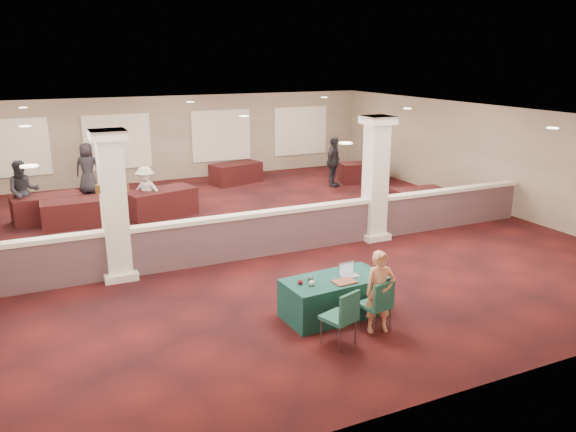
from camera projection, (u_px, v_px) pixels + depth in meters
name	position (u px, v px, depth m)	size (l,w,h in m)	color
ground	(246.00, 237.00, 14.92)	(16.00, 16.00, 0.00)	#431110
wall_back	(171.00, 138.00, 21.45)	(16.00, 0.04, 3.20)	#7D6956
wall_front	(457.00, 291.00, 7.50)	(16.00, 0.04, 3.20)	#7D6956
wall_right	(482.00, 156.00, 17.72)	(0.04, 16.00, 3.20)	#7D6956
ceiling	(244.00, 115.00, 14.04)	(16.00, 16.00, 0.02)	white
partition_wall	(268.00, 232.00, 13.45)	(15.60, 0.28, 1.10)	brown
column_left	(114.00, 205.00, 11.74)	(0.72, 0.72, 3.20)	white
column_right	(375.00, 177.00, 14.37)	(0.72, 0.72, 3.20)	white
sconce_left	(98.00, 189.00, 11.53)	(0.12, 0.12, 0.18)	brown
sconce_right	(126.00, 186.00, 11.76)	(0.12, 0.12, 0.18)	brown
near_table	(334.00, 297.00, 10.33)	(1.89, 0.94, 0.73)	#103E3C
conf_chair_main	(379.00, 302.00, 9.68)	(0.54, 0.54, 0.93)	#1D5749
conf_chair_side	(343.00, 314.00, 9.16)	(0.62, 0.63, 0.98)	#1D5749
woman	(380.00, 292.00, 9.62)	(0.53, 0.35, 1.46)	#E39C62
far_table_front_left	(76.00, 213.00, 15.82)	(1.85, 0.92, 0.75)	black
far_table_front_center	(161.00, 203.00, 16.78)	(2.01, 1.00, 0.81)	black
far_table_front_right	(418.00, 199.00, 17.57)	(1.61, 0.80, 0.65)	black
far_table_back_left	(47.00, 208.00, 16.30)	(1.86, 0.93, 0.75)	black
far_table_back_center	(236.00, 173.00, 21.16)	(1.88, 0.94, 0.76)	black
far_table_back_right	(363.00, 172.00, 21.41)	(1.80, 0.90, 0.73)	black
attendee_a	(23.00, 192.00, 16.03)	(0.87, 0.48, 1.80)	black
attendee_b	(146.00, 192.00, 16.51)	(0.99, 0.45, 1.54)	silver
attendee_c	(333.00, 162.00, 20.46)	(1.08, 0.51, 1.83)	black
attendee_d	(87.00, 168.00, 19.48)	(0.87, 0.47, 1.76)	black
laptop_base	(350.00, 276.00, 10.33)	(0.33, 0.23, 0.02)	#BBBBBF
laptop_screen	(346.00, 268.00, 10.39)	(0.33, 0.01, 0.22)	#BBBBBF
screen_glow	(346.00, 269.00, 10.39)	(0.30, 0.00, 0.19)	#AFB7D2
knitting	(345.00, 282.00, 10.04)	(0.40, 0.30, 0.03)	#BC451E
yarn_cream	(312.00, 283.00, 9.88)	(0.11, 0.11, 0.11)	#BEB39D
yarn_red	(300.00, 282.00, 9.94)	(0.10, 0.10, 0.10)	maroon
yarn_grey	(310.00, 278.00, 10.11)	(0.10, 0.10, 0.10)	#4A4A4F
scissors	(372.00, 277.00, 10.29)	(0.12, 0.03, 0.01)	#B31314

